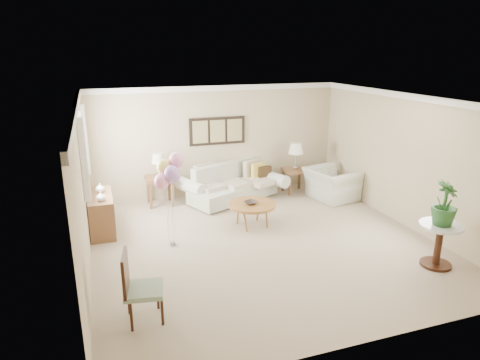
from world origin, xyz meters
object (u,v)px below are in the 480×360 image
at_px(sofa, 233,186).
at_px(coffee_table, 252,205).
at_px(accent_chair, 138,286).
at_px(balloon_cluster, 169,172).
at_px(armchair, 331,184).

distance_m(sofa, coffee_table, 1.65).
height_order(accent_chair, balloon_cluster, balloon_cluster).
xyz_separation_m(sofa, accent_chair, (-2.59, -4.11, 0.18)).
height_order(armchair, balloon_cluster, balloon_cluster).
bearing_deg(coffee_table, accent_chair, -135.12).
relative_size(coffee_table, armchair, 0.85).
height_order(sofa, balloon_cluster, balloon_cluster).
distance_m(armchair, accent_chair, 5.88).
bearing_deg(accent_chair, balloon_cluster, 68.89).
height_order(coffee_table, accent_chair, accent_chair).
height_order(armchair, accent_chair, accent_chair).
xyz_separation_m(coffee_table, armchair, (2.33, 0.94, -0.08)).
bearing_deg(accent_chair, coffee_table, 44.88).
distance_m(coffee_table, accent_chair, 3.48).
bearing_deg(coffee_table, balloon_cluster, -167.30).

